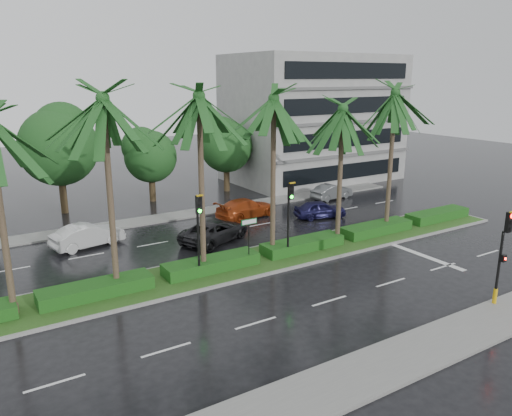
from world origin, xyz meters
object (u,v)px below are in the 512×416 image
signal_near (503,254)px  car_white (88,235)px  car_darkgrey (215,231)px  street_sign (249,230)px  car_blue (320,209)px  car_grey (332,192)px  signal_median_left (199,224)px  car_red (246,208)px

signal_near → car_white: 22.56m
signal_near → car_darkgrey: signal_near is taller
signal_near → car_darkgrey: bearing=113.7°
street_sign → car_white: 10.49m
signal_near → car_blue: bearing=80.9°
street_sign → car_darkgrey: street_sign is taller
car_darkgrey → car_grey: bearing=-94.1°
car_white → car_blue: bearing=-110.2°
car_darkgrey → car_blue: 9.03m
signal_median_left → street_sign: bearing=3.5°
signal_median_left → car_darkgrey: signal_median_left is taller
car_white → car_grey: size_ratio=1.13×
signal_near → car_white: size_ratio=1.01×
signal_near → car_white: signal_near is taller
signal_near → car_red: 18.69m
car_blue → car_darkgrey: bearing=110.1°
street_sign → car_red: street_sign is taller
car_white → car_darkgrey: (6.96, -3.21, -0.03)m
signal_near → street_sign: size_ratio=1.68×
signal_median_left → car_red: signal_median_left is taller
signal_near → street_sign: signal_near is taller
signal_median_left → car_grey: size_ratio=1.14×
street_sign → signal_median_left: bearing=-176.5°
street_sign → car_red: (5.00, 8.63, -1.43)m
street_sign → car_grey: street_sign is taller
car_darkgrey → car_blue: size_ratio=1.30×
car_white → car_grey: (20.46, 1.49, -0.08)m
car_red → car_darkgrey: bearing=120.4°
street_sign → car_darkgrey: 5.16m
car_grey → car_blue: bearing=125.8°
car_white → car_red: 11.47m
car_darkgrey → car_grey: car_darkgrey is taller
car_darkgrey → car_blue: bearing=-108.7°
signal_near → street_sign: 12.11m
car_grey → signal_median_left: bearing=114.3°
car_red → signal_near: bearing=177.2°
car_red → car_grey: bearing=-92.5°
car_white → car_red: (11.46, 0.48, -0.02)m
car_darkgrey → car_red: size_ratio=1.03×
street_sign → car_white: (-6.46, 8.15, -1.41)m
signal_median_left → car_darkgrey: size_ratio=0.88×
car_blue → car_grey: size_ratio=0.99×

